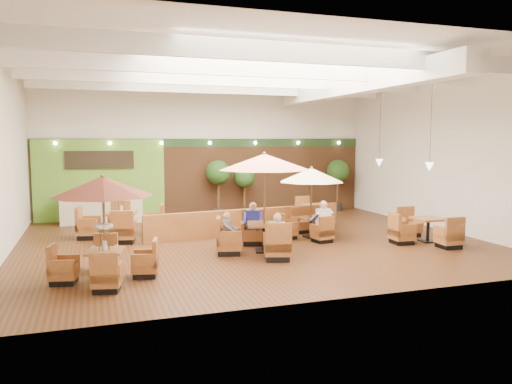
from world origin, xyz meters
name	(u,v)px	position (x,y,z in m)	size (l,w,h in m)	color
room	(248,126)	(0.25, 1.22, 3.63)	(14.04, 14.00, 5.52)	#381E0F
service_counter	(102,208)	(-4.40, 5.10, 0.58)	(3.00, 0.75, 1.18)	beige
booth_divider	(239,223)	(-0.13, 0.97, 0.44)	(6.40, 0.18, 0.89)	brown
table_0	(104,208)	(-4.51, -3.11, 1.65)	(2.46, 2.46, 2.43)	brown
table_1	(262,181)	(-0.20, -1.51, 2.04)	(2.78, 2.92, 2.85)	brown
table_2	(310,186)	(1.98, 0.01, 1.69)	(2.24, 2.33, 2.33)	brown
table_3	(122,223)	(-3.84, 2.03, 0.44)	(2.89, 2.89, 1.60)	brown
table_4	(420,231)	(4.92, -1.82, 0.36)	(1.74, 2.58, 0.96)	brown
table_5	(314,214)	(3.31, 2.48, 0.35)	(0.84, 2.45, 0.92)	brown
topiary_0	(218,175)	(0.25, 5.30, 1.74)	(1.01, 1.01, 2.34)	black
topiary_1	(244,179)	(1.38, 5.30, 1.53)	(0.89, 0.89, 2.06)	black
topiary_2	(338,173)	(5.77, 5.30, 1.70)	(0.98, 0.98, 2.29)	black
diner_0	(277,232)	(-0.12, -2.56, 0.76)	(0.45, 0.42, 0.80)	white
diner_1	(253,219)	(-0.12, -0.47, 0.77)	(0.46, 0.43, 0.83)	#2631A7
diner_2	(229,228)	(-1.17, -1.51, 0.73)	(0.37, 0.40, 0.73)	slate
diner_3	(322,218)	(2.03, -0.84, 0.76)	(0.42, 0.35, 0.82)	#2631A7
diner_4	(322,217)	(2.03, -0.84, 0.78)	(0.43, 0.35, 0.86)	white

